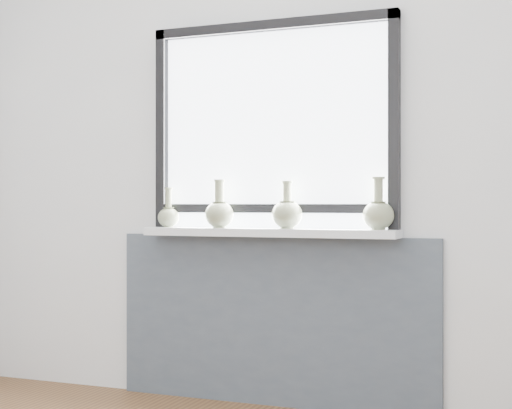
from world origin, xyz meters
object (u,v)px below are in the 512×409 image
at_px(vase_c, 287,213).
at_px(vase_d, 378,213).
at_px(windowsill, 268,232).
at_px(vase_b, 219,212).
at_px(vase_a, 169,215).

xyz_separation_m(vase_c, vase_d, (0.46, 0.00, 0.00)).
bearing_deg(windowsill, vase_d, -0.21).
bearing_deg(vase_c, vase_d, 0.22).
xyz_separation_m(vase_b, vase_c, (0.36, 0.02, -0.00)).
xyz_separation_m(vase_a, vase_d, (1.12, -0.00, 0.02)).
distance_m(vase_c, vase_d, 0.46).
bearing_deg(vase_c, vase_a, 179.80).
height_order(vase_a, vase_c, vase_c).
height_order(windowsill, vase_c, vase_c).
bearing_deg(vase_c, vase_b, -177.00).
bearing_deg(vase_d, vase_b, -178.56).
bearing_deg(windowsill, vase_b, -174.97).
relative_size(vase_b, vase_d, 0.98).
height_order(vase_b, vase_d, vase_d).
distance_m(vase_a, vase_c, 0.66).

